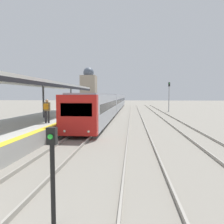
# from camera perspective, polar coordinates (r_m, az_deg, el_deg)

# --- Properties ---
(platform_canopy) EXTENTS (4.00, 21.65, 3.00)m
(platform_canopy) POSITION_cam_1_polar(r_m,az_deg,el_deg) (20.00, -17.45, 6.87)
(platform_canopy) COLOR beige
(platform_canopy) RESTS_ON station_platform
(person_on_platform) EXTENTS (0.40, 0.40, 1.66)m
(person_on_platform) POSITION_cam_1_polar(r_m,az_deg,el_deg) (15.86, -16.66, 0.76)
(person_on_platform) COLOR #2D2D33
(person_on_platform) RESTS_ON station_platform
(train_near) EXTENTS (2.55, 50.64, 2.95)m
(train_near) POSITION_cam_1_polar(r_m,az_deg,el_deg) (38.61, 0.18, 2.66)
(train_near) COLOR red
(train_near) RESTS_ON ground_plane
(signal_post_near) EXTENTS (0.20, 0.21, 2.13)m
(signal_post_near) POSITION_cam_1_polar(r_m,az_deg,el_deg) (4.87, -15.30, -13.58)
(signal_post_near) COLOR black
(signal_post_near) RESTS_ON ground_plane
(signal_mast_far) EXTENTS (0.28, 0.29, 5.02)m
(signal_mast_far) POSITION_cam_1_polar(r_m,az_deg,el_deg) (38.67, 14.67, 4.77)
(signal_mast_far) COLOR gray
(signal_mast_far) RESTS_ON ground_plane
(distant_domed_building) EXTENTS (4.00, 4.00, 10.26)m
(distant_domed_building) POSITION_cam_1_polar(r_m,az_deg,el_deg) (59.33, -6.11, 6.22)
(distant_domed_building) COLOR gray
(distant_domed_building) RESTS_ON ground_plane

